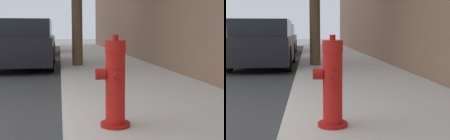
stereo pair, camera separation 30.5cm
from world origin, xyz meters
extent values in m
cube|color=beige|center=(3.06, 0.00, 0.06)|extent=(2.64, 40.00, 0.12)
cylinder|color=#A91511|center=(2.26, -0.18, 0.14)|extent=(0.30, 0.30, 0.04)
cylinder|color=red|center=(2.26, -0.18, 0.51)|extent=(0.20, 0.20, 0.71)
cylinder|color=red|center=(2.26, -0.18, 0.93)|extent=(0.21, 0.21, 0.12)
cylinder|color=#A91511|center=(2.26, -0.18, 1.01)|extent=(0.06, 0.06, 0.05)
cylinder|color=#A91511|center=(2.26, -0.32, 0.66)|extent=(0.08, 0.08, 0.08)
cylinder|color=#A91511|center=(2.26, -0.04, 0.66)|extent=(0.08, 0.08, 0.08)
cylinder|color=#A91511|center=(2.12, -0.18, 0.66)|extent=(0.10, 0.11, 0.11)
cube|color=black|center=(0.69, 6.38, 0.55)|extent=(1.71, 3.90, 0.73)
cube|color=black|center=(0.69, 6.22, 1.16)|extent=(1.57, 2.15, 0.49)
cylinder|color=black|center=(-0.08, 7.59, 0.34)|extent=(0.20, 0.68, 0.68)
cylinder|color=black|center=(1.47, 7.59, 0.34)|extent=(0.20, 0.68, 0.68)
cylinder|color=black|center=(1.47, 5.17, 0.34)|extent=(0.20, 0.68, 0.68)
cube|color=maroon|center=(0.53, 12.03, 0.54)|extent=(1.72, 4.23, 0.72)
cube|color=black|center=(0.53, 11.86, 1.15)|extent=(1.58, 2.32, 0.50)
cylinder|color=black|center=(-0.25, 13.34, 0.33)|extent=(0.20, 0.66, 0.66)
cylinder|color=black|center=(1.31, 13.34, 0.33)|extent=(0.20, 0.66, 0.66)
cylinder|color=black|center=(-0.25, 10.72, 0.33)|extent=(0.20, 0.66, 0.66)
cylinder|color=black|center=(1.31, 10.72, 0.33)|extent=(0.20, 0.66, 0.66)
cylinder|color=brown|center=(2.21, 5.63, 1.43)|extent=(0.30, 0.30, 2.61)
camera|label=1|loc=(1.73, -3.19, 1.08)|focal=50.00mm
camera|label=2|loc=(2.03, -3.23, 1.08)|focal=50.00mm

